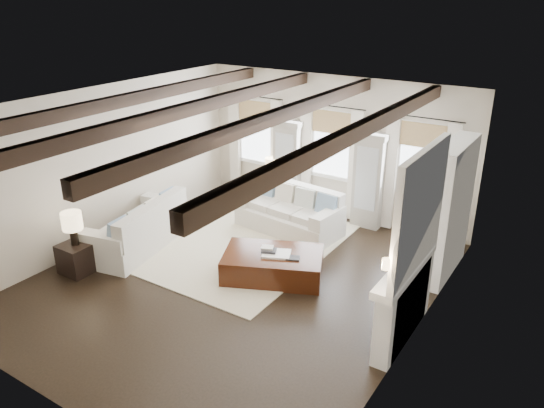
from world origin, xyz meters
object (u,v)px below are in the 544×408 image
Objects in this scene: ottoman at (273,265)px; side_table_back at (272,193)px; sofa_left at (140,230)px; side_table_front at (78,258)px; sofa_back at (291,213)px.

side_table_back is at bearing 98.77° from ottoman.
sofa_left is 1.37m from side_table_front.
sofa_left is 4.26× the size of side_table_back.
side_table_front is at bearing -104.68° from side_table_back.
sofa_left is (-2.12, -2.41, 0.01)m from sofa_back.
ottoman is 3.05× the size of side_table_back.
side_table_front is 0.97× the size of side_table_back.
sofa_left reaches higher than side_table_front.
sofa_left reaches higher than sofa_back.
side_table_back is at bearing 73.80° from sofa_left.
sofa_back is 1.52m from side_table_back.
side_table_front is at bearing -174.16° from ottoman.
sofa_back reaches higher than side_table_front.
sofa_left is 1.40× the size of ottoman.
sofa_left is at bearing 79.27° from side_table_front.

